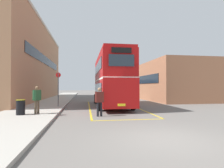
{
  "coord_description": "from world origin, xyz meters",
  "views": [
    {
      "loc": [
        -2.88,
        -5.89,
        1.85
      ],
      "look_at": [
        0.17,
        13.3,
        2.12
      ],
      "focal_mm": 28.82,
      "sensor_mm": 36.0,
      "label": 1
    }
  ],
  "objects_px": {
    "double_decker_bus": "(111,80)",
    "litter_bin": "(21,107)",
    "pedestrian_waiting_near": "(37,98)",
    "bus_stop_sign": "(58,86)",
    "single_deck_bus": "(114,88)",
    "pedestrian_boarding": "(100,99)"
  },
  "relations": [
    {
      "from": "double_decker_bus",
      "to": "litter_bin",
      "type": "distance_m",
      "value": 8.33
    },
    {
      "from": "single_deck_bus",
      "to": "litter_bin",
      "type": "xyz_separation_m",
      "value": [
        -9.34,
        -21.12,
        -1.04
      ]
    },
    {
      "from": "double_decker_bus",
      "to": "pedestrian_boarding",
      "type": "xyz_separation_m",
      "value": [
        -1.58,
        -5.56,
        -1.46
      ]
    },
    {
      "from": "litter_bin",
      "to": "pedestrian_boarding",
      "type": "bearing_deg",
      "value": -5.89
    },
    {
      "from": "pedestrian_waiting_near",
      "to": "double_decker_bus",
      "type": "bearing_deg",
      "value": 41.74
    },
    {
      "from": "single_deck_bus",
      "to": "bus_stop_sign",
      "type": "distance_m",
      "value": 18.26
    },
    {
      "from": "double_decker_bus",
      "to": "litter_bin",
      "type": "bearing_deg",
      "value": -141.34
    },
    {
      "from": "bus_stop_sign",
      "to": "double_decker_bus",
      "type": "bearing_deg",
      "value": 5.6
    },
    {
      "from": "litter_bin",
      "to": "single_deck_bus",
      "type": "bearing_deg",
      "value": 66.14
    },
    {
      "from": "pedestrian_boarding",
      "to": "litter_bin",
      "type": "bearing_deg",
      "value": 174.11
    },
    {
      "from": "bus_stop_sign",
      "to": "single_deck_bus",
      "type": "bearing_deg",
      "value": 64.84
    },
    {
      "from": "double_decker_bus",
      "to": "pedestrian_waiting_near",
      "type": "height_order",
      "value": "double_decker_bus"
    },
    {
      "from": "pedestrian_waiting_near",
      "to": "bus_stop_sign",
      "type": "height_order",
      "value": "bus_stop_sign"
    },
    {
      "from": "pedestrian_boarding",
      "to": "bus_stop_sign",
      "type": "height_order",
      "value": "bus_stop_sign"
    },
    {
      "from": "litter_bin",
      "to": "bus_stop_sign",
      "type": "height_order",
      "value": "bus_stop_sign"
    },
    {
      "from": "double_decker_bus",
      "to": "pedestrian_waiting_near",
      "type": "xyz_separation_m",
      "value": [
        -5.44,
        -4.86,
        -1.35
      ]
    },
    {
      "from": "pedestrian_boarding",
      "to": "litter_bin",
      "type": "distance_m",
      "value": 4.8
    },
    {
      "from": "single_deck_bus",
      "to": "pedestrian_waiting_near",
      "type": "height_order",
      "value": "single_deck_bus"
    },
    {
      "from": "pedestrian_boarding",
      "to": "bus_stop_sign",
      "type": "distance_m",
      "value": 6.06
    },
    {
      "from": "double_decker_bus",
      "to": "pedestrian_waiting_near",
      "type": "bearing_deg",
      "value": -138.26
    },
    {
      "from": "double_decker_bus",
      "to": "litter_bin",
      "type": "height_order",
      "value": "double_decker_bus"
    },
    {
      "from": "single_deck_bus",
      "to": "bus_stop_sign",
      "type": "xyz_separation_m",
      "value": [
        -7.76,
        -16.52,
        0.26
      ]
    }
  ]
}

